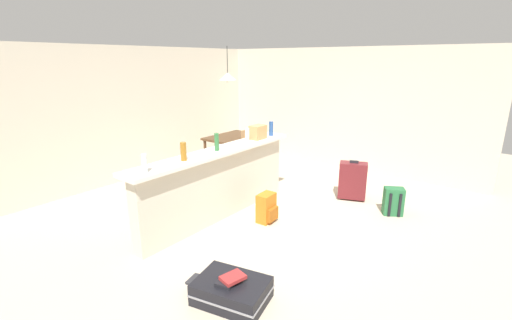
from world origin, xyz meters
TOP-DOWN VIEW (x-y plane):
  - ground_plane at (0.00, 0.00)m, footprint 13.00×13.00m
  - wall_back at (0.00, 3.05)m, footprint 6.60×0.10m
  - wall_right at (3.05, 0.30)m, footprint 0.10×6.00m
  - partition_half_wall at (-0.46, 0.42)m, footprint 2.80×0.20m
  - bar_countertop at (-0.46, 0.42)m, footprint 2.96×0.40m
  - bottle_clear at (-1.70, 0.36)m, footprint 0.06×0.06m
  - bottle_amber at (-1.11, 0.39)m, footprint 0.07×0.07m
  - bottle_green at (-0.49, 0.41)m, footprint 0.06×0.06m
  - bottle_white at (0.19, 0.42)m, footprint 0.06×0.06m
  - bottle_blue at (0.79, 0.39)m, footprint 0.07×0.07m
  - grocery_bag at (0.45, 0.41)m, footprint 0.26×0.18m
  - dining_table at (1.36, 1.74)m, footprint 1.10×0.80m
  - dining_chair_near_partition at (1.37, 1.26)m, footprint 0.41×0.41m
  - pendant_lamp at (1.27, 1.79)m, footprint 0.34×0.34m
  - suitcase_flat_black at (-1.76, -0.97)m, footprint 0.64×0.88m
  - backpack_green at (1.22, -1.56)m, footprint 0.32×0.33m
  - backpack_orange at (-0.15, -0.21)m, footprint 0.29×0.26m
  - suitcase_upright_maroon at (1.40, -0.84)m, footprint 0.38×0.50m
  - book_stack at (-1.78, -0.97)m, footprint 0.28×0.26m

SIDE VIEW (x-z plane):
  - ground_plane at x=0.00m, z-range -0.05..0.00m
  - suitcase_flat_black at x=-1.76m, z-range 0.00..0.22m
  - backpack_green at x=1.22m, z-range -0.01..0.41m
  - backpack_orange at x=-0.15m, z-range -0.01..0.41m
  - book_stack at x=-1.78m, z-range 0.22..0.29m
  - suitcase_upright_maroon at x=1.40m, z-range 0.00..0.67m
  - partition_half_wall at x=-0.46m, z-range 0.00..0.98m
  - dining_chair_near_partition at x=1.37m, z-range 0.05..0.98m
  - dining_table at x=1.36m, z-range 0.28..1.02m
  - bar_countertop at x=-0.46m, z-range 0.98..1.03m
  - bottle_white at x=0.19m, z-range 1.03..1.24m
  - bottle_clear at x=-1.70m, z-range 1.03..1.25m
  - grocery_bag at x=0.45m, z-range 1.03..1.25m
  - bottle_amber at x=-1.11m, z-range 1.03..1.26m
  - bottle_blue at x=0.79m, z-range 1.03..1.27m
  - bottle_green at x=-0.49m, z-range 1.03..1.28m
  - wall_back at x=0.00m, z-range 0.00..2.50m
  - wall_right at x=3.05m, z-range 0.00..2.50m
  - pendant_lamp at x=1.27m, z-range 1.60..2.28m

